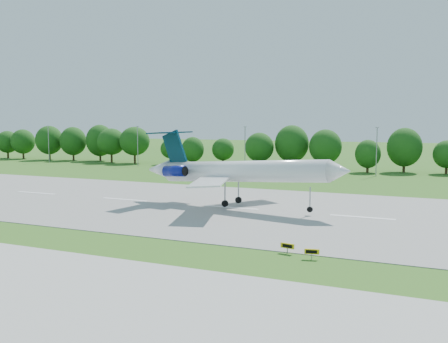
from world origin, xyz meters
The scene contains 10 objects.
ground centered at (0.00, 0.00, 0.00)m, with size 600.00×600.00×0.00m, color #245B18.
runway centered at (0.00, 25.00, 0.04)m, with size 400.00×45.00×0.08m, color gray.
taxiway centered at (0.00, -18.00, 0.04)m, with size 400.00×23.00×0.08m, color #ADADA8.
tree_line centered at (0.00, 92.00, 6.19)m, with size 288.40×8.40×10.40m.
light_poles centered at (-2.50, 82.00, 6.34)m, with size 175.90×0.25×12.19m.
airliner centered at (0.08, 25.25, 5.88)m, with size 35.71×25.75×11.73m.
taxi_sign_centre centered at (18.65, 1.15, 0.76)m, with size 1.46×0.48×1.03m.
taxi_sign_right centered at (15.82, 2.31, 0.78)m, with size 1.51×0.44×1.06m.
service_vehicle_a centered at (-35.96, 79.42, 0.61)m, with size 1.28×3.68×1.21m, color white.
service_vehicle_b centered at (-5.73, 84.36, 0.67)m, with size 1.59×3.94×1.34m, color silver.
Camera 1 is at (30.01, -46.10, 13.44)m, focal length 40.00 mm.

